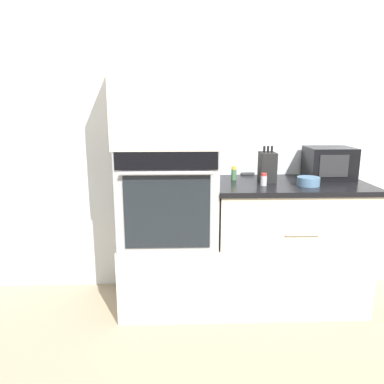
{
  "coord_description": "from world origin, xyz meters",
  "views": [
    {
      "loc": [
        -0.26,
        -2.25,
        1.45
      ],
      "look_at": [
        -0.18,
        0.21,
        0.87
      ],
      "focal_mm": 35.0,
      "sensor_mm": 36.0,
      "label": 1
    }
  ],
  "objects_px": {
    "knife_block": "(267,167)",
    "bowl": "(308,181)",
    "microwave": "(329,163)",
    "condiment_jar_mid": "(264,179)",
    "wall_oven": "(168,193)",
    "condiment_jar_near": "(234,173)"
  },
  "relations": [
    {
      "from": "condiment_jar_near",
      "to": "condiment_jar_mid",
      "type": "height_order",
      "value": "condiment_jar_near"
    },
    {
      "from": "microwave",
      "to": "condiment_jar_near",
      "type": "xyz_separation_m",
      "value": [
        -0.71,
        -0.03,
        -0.07
      ]
    },
    {
      "from": "knife_block",
      "to": "condiment_jar_mid",
      "type": "xyz_separation_m",
      "value": [
        -0.05,
        -0.14,
        -0.06
      ]
    },
    {
      "from": "knife_block",
      "to": "bowl",
      "type": "bearing_deg",
      "value": -31.71
    },
    {
      "from": "microwave",
      "to": "knife_block",
      "type": "height_order",
      "value": "knife_block"
    },
    {
      "from": "microwave",
      "to": "condiment_jar_mid",
      "type": "bearing_deg",
      "value": -157.01
    },
    {
      "from": "microwave",
      "to": "knife_block",
      "type": "xyz_separation_m",
      "value": [
        -0.48,
        -0.08,
        -0.01
      ]
    },
    {
      "from": "knife_block",
      "to": "condiment_jar_near",
      "type": "bearing_deg",
      "value": 166.56
    },
    {
      "from": "knife_block",
      "to": "condiment_jar_mid",
      "type": "distance_m",
      "value": 0.16
    },
    {
      "from": "knife_block",
      "to": "condiment_jar_near",
      "type": "distance_m",
      "value": 0.24
    },
    {
      "from": "bowl",
      "to": "condiment_jar_near",
      "type": "bearing_deg",
      "value": 156.45
    },
    {
      "from": "microwave",
      "to": "condiment_jar_mid",
      "type": "xyz_separation_m",
      "value": [
        -0.53,
        -0.23,
        -0.07
      ]
    },
    {
      "from": "wall_oven",
      "to": "microwave",
      "type": "xyz_separation_m",
      "value": [
        1.18,
        0.13,
        0.19
      ]
    },
    {
      "from": "wall_oven",
      "to": "condiment_jar_mid",
      "type": "relative_size",
      "value": 7.73
    },
    {
      "from": "microwave",
      "to": "bowl",
      "type": "height_order",
      "value": "microwave"
    },
    {
      "from": "knife_block",
      "to": "bowl",
      "type": "relative_size",
      "value": 1.67
    },
    {
      "from": "condiment_jar_near",
      "to": "condiment_jar_mid",
      "type": "distance_m",
      "value": 0.26
    },
    {
      "from": "microwave",
      "to": "bowl",
      "type": "distance_m",
      "value": 0.34
    },
    {
      "from": "knife_block",
      "to": "condiment_jar_mid",
      "type": "height_order",
      "value": "knife_block"
    },
    {
      "from": "knife_block",
      "to": "microwave",
      "type": "bearing_deg",
      "value": 10.02
    },
    {
      "from": "condiment_jar_mid",
      "to": "wall_oven",
      "type": "bearing_deg",
      "value": 171.86
    },
    {
      "from": "microwave",
      "to": "condiment_jar_mid",
      "type": "distance_m",
      "value": 0.58
    }
  ]
}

